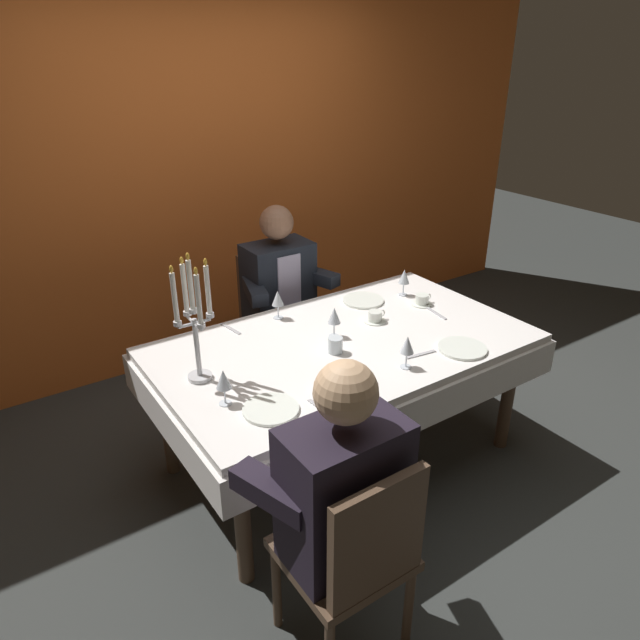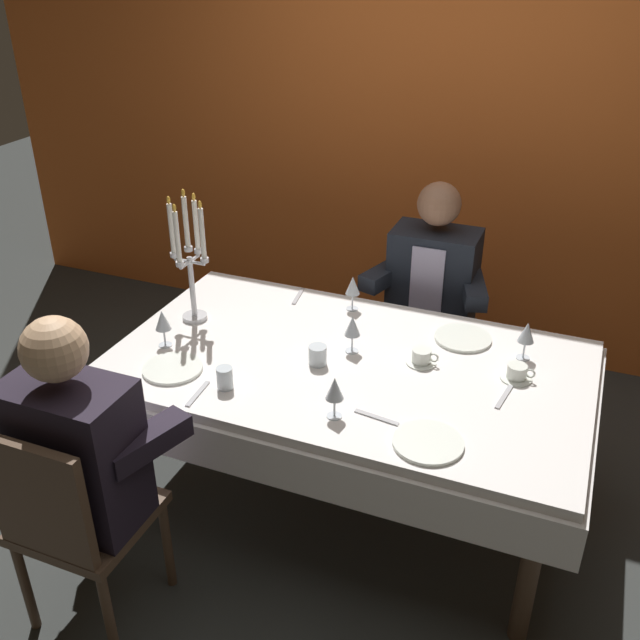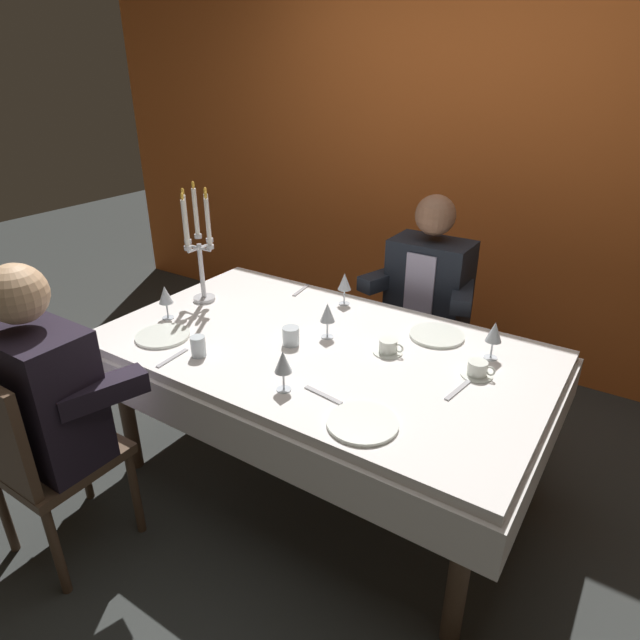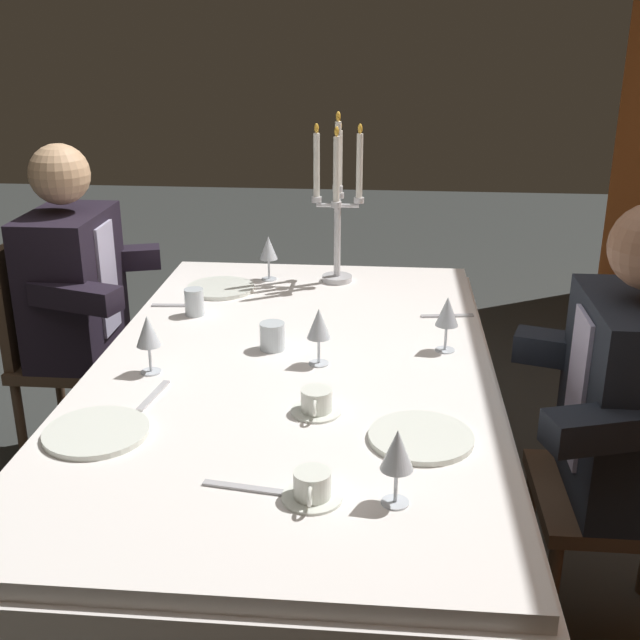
{
  "view_description": "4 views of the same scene",
  "coord_description": "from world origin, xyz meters",
  "px_view_note": "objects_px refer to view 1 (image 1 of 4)",
  "views": [
    {
      "loc": [
        -1.57,
        -2.1,
        2.12
      ],
      "look_at": [
        -0.1,
        0.07,
        0.86
      ],
      "focal_mm": 32.5,
      "sensor_mm": 36.0,
      "label": 1
    },
    {
      "loc": [
        0.82,
        -2.31,
        2.26
      ],
      "look_at": [
        -0.15,
        0.07,
        0.86
      ],
      "focal_mm": 39.94,
      "sensor_mm": 36.0,
      "label": 2
    },
    {
      "loc": [
        1.13,
        -1.72,
        1.84
      ],
      "look_at": [
        -0.03,
        0.05,
        0.83
      ],
      "focal_mm": 30.35,
      "sensor_mm": 36.0,
      "label": 3
    },
    {
      "loc": [
        2.01,
        0.25,
        1.65
      ],
      "look_at": [
        -0.14,
        0.07,
        0.82
      ],
      "focal_mm": 44.88,
      "sensor_mm": 36.0,
      "label": 4
    }
  ],
  "objects_px": {
    "water_tumbler_1": "(335,345)",
    "coffee_cup_0": "(422,300)",
    "dinner_plate_2": "(462,348)",
    "coffee_cup_1": "(375,317)",
    "wine_glass_0": "(404,277)",
    "dinner_plate_1": "(363,300)",
    "water_tumbler_0": "(326,387)",
    "dining_table": "(344,361)",
    "wine_glass_3": "(334,316)",
    "candelabra": "(194,322)",
    "seated_diner_0": "(345,492)",
    "seated_diner_1": "(278,283)",
    "wine_glass_2": "(407,346)",
    "dinner_plate_0": "(271,409)",
    "wine_glass_4": "(278,299)",
    "wine_glass_1": "(224,380)"
  },
  "relations": [
    {
      "from": "dinner_plate_2",
      "to": "water_tumbler_1",
      "type": "height_order",
      "value": "water_tumbler_1"
    },
    {
      "from": "coffee_cup_1",
      "to": "wine_glass_0",
      "type": "bearing_deg",
      "value": 27.2
    },
    {
      "from": "wine_glass_2",
      "to": "seated_diner_0",
      "type": "distance_m",
      "value": 0.9
    },
    {
      "from": "water_tumbler_1",
      "to": "wine_glass_2",
      "type": "bearing_deg",
      "value": -58.14
    },
    {
      "from": "dining_table",
      "to": "dinner_plate_0",
      "type": "distance_m",
      "value": 0.71
    },
    {
      "from": "wine_glass_1",
      "to": "water_tumbler_1",
      "type": "xyz_separation_m",
      "value": [
        0.65,
        0.11,
        -0.08
      ]
    },
    {
      "from": "candelabra",
      "to": "water_tumbler_1",
      "type": "xyz_separation_m",
      "value": [
        0.65,
        -0.14,
        -0.25
      ]
    },
    {
      "from": "wine_glass_2",
      "to": "coffee_cup_0",
      "type": "height_order",
      "value": "wine_glass_2"
    },
    {
      "from": "dinner_plate_1",
      "to": "wine_glass_4",
      "type": "distance_m",
      "value": 0.55
    },
    {
      "from": "wine_glass_4",
      "to": "seated_diner_1",
      "type": "height_order",
      "value": "seated_diner_1"
    },
    {
      "from": "wine_glass_3",
      "to": "seated_diner_1",
      "type": "height_order",
      "value": "seated_diner_1"
    },
    {
      "from": "dinner_plate_1",
      "to": "wine_glass_3",
      "type": "distance_m",
      "value": 0.5
    },
    {
      "from": "dining_table",
      "to": "wine_glass_2",
      "type": "bearing_deg",
      "value": -77.26
    },
    {
      "from": "water_tumbler_1",
      "to": "coffee_cup_0",
      "type": "height_order",
      "value": "water_tumbler_1"
    },
    {
      "from": "dinner_plate_0",
      "to": "dinner_plate_1",
      "type": "distance_m",
      "value": 1.21
    },
    {
      "from": "dinner_plate_0",
      "to": "seated_diner_0",
      "type": "bearing_deg",
      "value": -93.03
    },
    {
      "from": "wine_glass_0",
      "to": "wine_glass_1",
      "type": "relative_size",
      "value": 1.0
    },
    {
      "from": "dinner_plate_0",
      "to": "wine_glass_4",
      "type": "xyz_separation_m",
      "value": [
        0.48,
        0.76,
        0.11
      ]
    },
    {
      "from": "dining_table",
      "to": "candelabra",
      "type": "bearing_deg",
      "value": 174.4
    },
    {
      "from": "water_tumbler_1",
      "to": "seated_diner_1",
      "type": "distance_m",
      "value": 0.98
    },
    {
      "from": "candelabra",
      "to": "seated_diner_0",
      "type": "bearing_deg",
      "value": -83.5
    },
    {
      "from": "dinner_plate_1",
      "to": "wine_glass_3",
      "type": "xyz_separation_m",
      "value": [
        -0.4,
        -0.27,
        0.11
      ]
    },
    {
      "from": "dinner_plate_1",
      "to": "wine_glass_1",
      "type": "bearing_deg",
      "value": -155.6
    },
    {
      "from": "dining_table",
      "to": "wine_glass_3",
      "type": "bearing_deg",
      "value": 98.34
    },
    {
      "from": "water_tumbler_1",
      "to": "coffee_cup_0",
      "type": "xyz_separation_m",
      "value": [
        0.76,
        0.19,
        -0.01
      ]
    },
    {
      "from": "dinner_plate_2",
      "to": "wine_glass_0",
      "type": "xyz_separation_m",
      "value": [
        0.22,
        0.69,
        0.11
      ]
    },
    {
      "from": "coffee_cup_0",
      "to": "dinner_plate_1",
      "type": "bearing_deg",
      "value": 138.95
    },
    {
      "from": "wine_glass_0",
      "to": "seated_diner_1",
      "type": "distance_m",
      "value": 0.81
    },
    {
      "from": "candelabra",
      "to": "wine_glass_1",
      "type": "bearing_deg",
      "value": -88.61
    },
    {
      "from": "wine_glass_0",
      "to": "wine_glass_4",
      "type": "bearing_deg",
      "value": 169.68
    },
    {
      "from": "dining_table",
      "to": "coffee_cup_0",
      "type": "xyz_separation_m",
      "value": [
        0.65,
        0.12,
        0.15
      ]
    },
    {
      "from": "wine_glass_2",
      "to": "wine_glass_1",
      "type": "bearing_deg",
      "value": 166.59
    },
    {
      "from": "wine_glass_3",
      "to": "water_tumbler_1",
      "type": "distance_m",
      "value": 0.19
    },
    {
      "from": "wine_glass_2",
      "to": "wine_glass_3",
      "type": "height_order",
      "value": "same"
    },
    {
      "from": "wine_glass_1",
      "to": "seated_diner_0",
      "type": "distance_m",
      "value": 0.73
    },
    {
      "from": "candelabra",
      "to": "wine_glass_1",
      "type": "xyz_separation_m",
      "value": [
        0.01,
        -0.25,
        -0.17
      ]
    },
    {
      "from": "water_tumbler_0",
      "to": "seated_diner_1",
      "type": "distance_m",
      "value": 1.34
    },
    {
      "from": "wine_glass_0",
      "to": "water_tumbler_0",
      "type": "height_order",
      "value": "wine_glass_0"
    },
    {
      "from": "dinner_plate_0",
      "to": "dining_table",
      "type": "bearing_deg",
      "value": 27.89
    },
    {
      "from": "wine_glass_1",
      "to": "coffee_cup_1",
      "type": "distance_m",
      "value": 1.07
    },
    {
      "from": "dinner_plate_1",
      "to": "coffee_cup_0",
      "type": "relative_size",
      "value": 1.83
    },
    {
      "from": "candelabra",
      "to": "seated_diner_0",
      "type": "height_order",
      "value": "candelabra"
    },
    {
      "from": "dinner_plate_2",
      "to": "wine_glass_0",
      "type": "relative_size",
      "value": 1.49
    },
    {
      "from": "wine_glass_2",
      "to": "seated_diner_1",
      "type": "height_order",
      "value": "seated_diner_1"
    },
    {
      "from": "dinner_plate_0",
      "to": "coffee_cup_0",
      "type": "bearing_deg",
      "value": 19.42
    },
    {
      "from": "coffee_cup_1",
      "to": "wine_glass_4",
      "type": "bearing_deg",
      "value": 141.19
    },
    {
      "from": "wine_glass_0",
      "to": "coffee_cup_1",
      "type": "relative_size",
      "value": 1.24
    },
    {
      "from": "candelabra",
      "to": "water_tumbler_0",
      "type": "height_order",
      "value": "candelabra"
    },
    {
      "from": "dinner_plate_1",
      "to": "water_tumbler_0",
      "type": "xyz_separation_m",
      "value": [
        -0.76,
        -0.7,
        0.04
      ]
    },
    {
      "from": "wine_glass_4",
      "to": "coffee_cup_0",
      "type": "height_order",
      "value": "wine_glass_4"
    }
  ]
}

